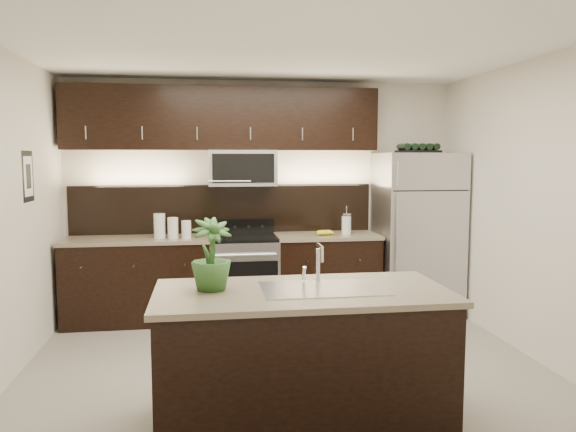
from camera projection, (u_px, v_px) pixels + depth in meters
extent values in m
plane|color=gray|center=(287.00, 371.00, 4.79)|extent=(4.50, 4.50, 0.00)
cube|color=beige|center=(263.00, 197.00, 6.61)|extent=(4.50, 0.02, 2.70)
cube|color=beige|center=(348.00, 256.00, 2.68)|extent=(4.50, 0.02, 2.70)
cube|color=beige|center=(538.00, 211.00, 4.97)|extent=(0.02, 4.00, 2.70)
cube|color=white|center=(287.00, 47.00, 4.50)|extent=(4.50, 4.00, 0.02)
cube|color=black|center=(28.00, 176.00, 5.02)|extent=(0.01, 0.32, 0.46)
cube|color=white|center=(29.00, 176.00, 5.02)|extent=(0.00, 0.24, 0.36)
cube|color=black|center=(138.00, 282.00, 6.19)|extent=(1.57, 0.62, 0.90)
cube|color=black|center=(326.00, 276.00, 6.50)|extent=(1.16, 0.62, 0.90)
cube|color=#B2B2B7|center=(244.00, 278.00, 6.36)|extent=(0.76, 0.62, 0.90)
cube|color=black|center=(243.00, 238.00, 6.32)|extent=(0.76, 0.60, 0.03)
cube|color=tan|center=(137.00, 240.00, 6.15)|extent=(1.59, 0.65, 0.04)
cube|color=tan|center=(327.00, 236.00, 6.46)|extent=(1.18, 0.65, 0.04)
cube|color=black|center=(224.00, 209.00, 6.54)|extent=(3.49, 0.02, 0.56)
cube|color=#B2B2B7|center=(242.00, 168.00, 6.34)|extent=(0.76, 0.40, 0.40)
cube|color=black|center=(223.00, 119.00, 6.29)|extent=(3.49, 0.33, 0.70)
cube|color=black|center=(302.00, 361.00, 3.79)|extent=(1.90, 0.90, 0.90)
cube|color=tan|center=(302.00, 293.00, 3.74)|extent=(1.96, 0.96, 0.04)
cube|color=silver|center=(324.00, 288.00, 3.76)|extent=(0.84, 0.50, 0.01)
cylinder|color=silver|center=(318.00, 265.00, 3.96)|extent=(0.03, 0.03, 0.24)
cylinder|color=silver|center=(320.00, 246.00, 3.87)|extent=(0.02, 0.14, 0.02)
cylinder|color=silver|center=(322.00, 255.00, 3.81)|extent=(0.02, 0.02, 0.10)
cube|color=#B2B2B7|center=(416.00, 233.00, 6.55)|extent=(0.90, 0.81, 1.87)
cube|color=black|center=(418.00, 152.00, 6.45)|extent=(0.46, 0.29, 0.03)
cylinder|color=black|center=(404.00, 147.00, 6.42)|extent=(0.08, 0.26, 0.08)
cylinder|color=black|center=(411.00, 147.00, 6.43)|extent=(0.08, 0.26, 0.08)
cylinder|color=black|center=(418.00, 147.00, 6.44)|extent=(0.08, 0.26, 0.08)
cylinder|color=black|center=(425.00, 147.00, 6.46)|extent=(0.08, 0.26, 0.08)
cylinder|color=black|center=(433.00, 147.00, 6.47)|extent=(0.08, 0.26, 0.08)
imported|color=#2C5823|center=(211.00, 254.00, 3.71)|extent=(0.34, 0.34, 0.48)
cylinder|color=silver|center=(160.00, 226.00, 6.12)|extent=(0.12, 0.12, 0.27)
cylinder|color=silver|center=(173.00, 228.00, 6.11)|extent=(0.11, 0.11, 0.23)
cylinder|color=silver|center=(186.00, 230.00, 6.11)|extent=(0.10, 0.10, 0.19)
cylinder|color=silver|center=(346.00, 225.00, 6.42)|extent=(0.11, 0.11, 0.21)
cylinder|color=silver|center=(346.00, 215.00, 6.41)|extent=(0.11, 0.11, 0.02)
cylinder|color=silver|center=(346.00, 210.00, 6.41)|extent=(0.01, 0.01, 0.08)
ellipsoid|color=gold|center=(320.00, 232.00, 6.36)|extent=(0.21, 0.17, 0.06)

